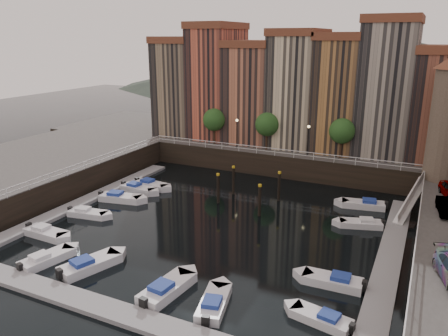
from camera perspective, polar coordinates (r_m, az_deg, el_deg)
The scene contains 27 objects.
ground at distance 44.53m, azimuth -0.35°, elevation -6.96°, with size 200.00×200.00×0.00m, color black.
quay_far at distance 67.18m, azimuth 9.41°, elevation 2.37°, with size 80.00×20.00×3.00m, color black.
quay_left at distance 59.79m, azimuth -26.18°, elevation -0.95°, with size 20.00×36.00×3.00m, color black.
dock_left at distance 52.41m, azimuth -17.02°, elevation -3.80°, with size 2.00×28.00×0.35m, color gray.
dock_right at distance 39.84m, azimuth 20.81°, elevation -10.86°, with size 2.00×28.00×0.35m, color gray.
dock_near at distance 31.93m, azimuth -14.51°, elevation -17.57°, with size 30.00×2.00×0.35m, color gray.
mountains at distance 147.87m, azimuth 19.74°, elevation 11.90°, with size 145.00×100.00×18.00m.
far_terrace at distance 62.28m, azimuth 12.13°, elevation 9.96°, with size 48.70×10.30×17.50m.
promenade_trees at distance 59.21m, azimuth 6.24°, elevation 5.61°, with size 21.20×3.20×5.20m.
street_lamps at distance 58.31m, azimuth 6.19°, elevation 4.75°, with size 10.36×0.36×4.18m.
railings at distance 47.37m, azimuth 2.23°, elevation -0.61°, with size 36.08×34.04×0.52m.
gangway at distance 49.31m, azimuth 23.31°, elevation -3.60°, with size 2.78×8.32×3.73m.
mooring_pilings at distance 48.73m, azimuth 3.05°, elevation -2.77°, with size 6.25×5.45×3.78m.
boat_left_0 at distance 44.46m, azimuth -22.29°, elevation -7.83°, with size 4.70×1.80×1.08m.
boat_left_1 at distance 47.74m, azimuth -17.43°, elevation -5.66°, with size 4.48×2.22×1.01m.
boat_left_2 at distance 51.09m, azimuth -13.46°, elevation -3.79°, with size 5.20×2.75×1.16m.
boat_left_3 at distance 53.69m, azimuth -11.22°, elevation -2.65°, with size 4.89×2.10×1.11m.
boat_left_4 at distance 54.77m, azimuth -9.55°, elevation -2.17°, with size 4.90×2.22×1.11m.
boat_right_0 at distance 30.69m, azimuth 12.74°, elevation -18.65°, with size 4.32×2.26×0.97m.
boat_right_1 at distance 34.76m, azimuth 14.15°, elevation -14.12°, with size 4.71×1.85×1.07m.
boat_right_3 at distance 45.25m, azimuth 17.56°, elevation -6.94°, with size 4.37×2.67×0.98m.
boat_right_4 at distance 50.20m, azimuth 17.86°, elevation -4.55°, with size 4.91×2.50×1.10m.
boat_near_0 at distance 39.55m, azimuth -22.25°, elevation -10.94°, with size 2.60×4.80×1.07m.
boat_near_1 at distance 37.38m, azimuth -17.25°, elevation -11.99°, with size 3.35×5.31×1.19m.
boat_near_2 at distance 33.03m, azimuth -7.54°, elevation -15.41°, with size 2.41×5.27×1.19m.
boat_near_3 at distance 31.33m, azimuth -1.36°, elevation -17.29°, with size 2.66×4.79×1.07m.
car_b at distance 42.81m, azimuth 27.10°, elevation -4.62°, with size 1.39×3.98×1.31m, color gray.
Camera 1 is at (17.89, -36.65, 17.88)m, focal length 35.00 mm.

